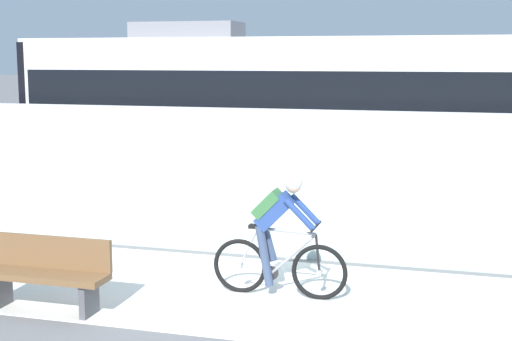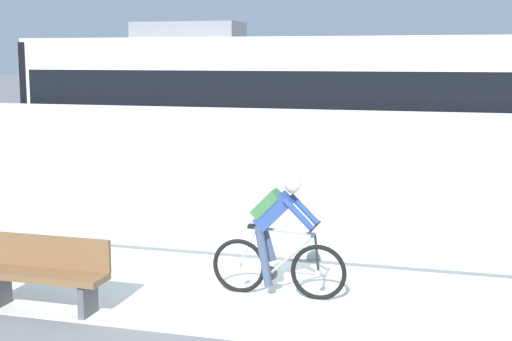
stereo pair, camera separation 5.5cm
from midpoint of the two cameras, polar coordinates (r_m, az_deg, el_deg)
The scene contains 9 objects.
ground_plane at distance 10.01m, azimuth -4.37°, elevation -9.05°, with size 200.00×200.00×0.00m, color slate.
bike_path_deck at distance 10.01m, azimuth -4.37°, elevation -9.02°, with size 32.00×3.20×0.01m, color silver.
glass_parapet at distance 11.55m, azimuth -1.20°, elevation -3.48°, with size 32.00×0.05×1.22m, color #ADC6C1.
concrete_barrier_wall at distance 13.17m, azimuth 1.12°, elevation 0.06°, with size 32.00×0.36×2.14m, color silver.
tram_rail_near at distance 15.73m, azimuth 3.45°, elevation -2.46°, with size 32.00×0.08×0.01m, color #595654.
tram_rail_far at distance 17.10m, azimuth 4.51°, elevation -1.56°, with size 32.00×0.08×0.01m, color #595654.
tram at distance 16.37m, azimuth 1.13°, elevation 4.67°, with size 11.06×2.54×3.81m.
cyclist_on_bike at distance 9.49m, azimuth 1.58°, elevation -5.02°, with size 1.77×0.58×1.61m.
bench at distance 9.42m, azimuth -15.93°, elevation -7.48°, with size 1.60×0.45×0.89m.
Camera 1 is at (3.33, -8.93, 3.05)m, focal length 52.16 mm.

